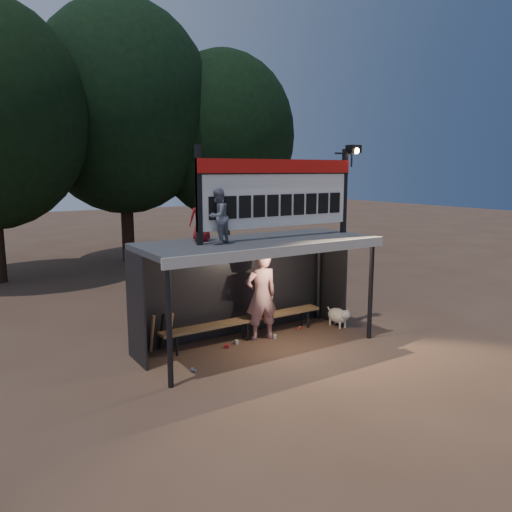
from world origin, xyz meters
The scene contains 12 objects.
ground centered at (0.00, 0.00, 0.00)m, with size 80.00×80.00×0.00m, color #503628.
player centered at (0.32, 0.37, 1.01)m, with size 0.73×0.48×2.02m, color silver.
child_a centered at (-0.99, -0.09, 2.86)m, with size 0.52×0.41×1.08m, color slate.
child_b centered at (-1.09, 0.44, 2.80)m, with size 0.46×0.30×0.95m, color maroon.
dugout_shelter centered at (0.00, 0.24, 1.85)m, with size 5.10×2.08×2.32m.
scoreboard_assembly centered at (0.56, -0.01, 3.32)m, with size 4.10×0.27×1.99m.
bench centered at (0.00, 0.55, 0.43)m, with size 4.00×0.35×0.48m.
tree_mid centered at (1.00, 11.50, 6.17)m, with size 7.22×7.22×10.36m.
tree_right centered at (5.00, 10.50, 5.19)m, with size 6.08×6.08×8.72m.
dog centered at (2.38, 0.10, 0.28)m, with size 0.36×0.81×0.49m.
bats centered at (-1.97, 0.82, 0.43)m, with size 0.67×0.35×0.84m.
litter centered at (-0.13, 0.17, 0.04)m, with size 3.35×1.06×0.08m.
Camera 1 is at (-5.57, -8.62, 3.74)m, focal length 35.00 mm.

